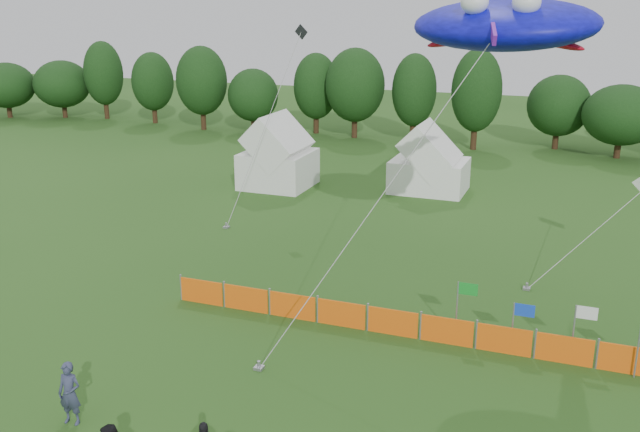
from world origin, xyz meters
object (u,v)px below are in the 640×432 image
(tent_right, at_px, (429,165))
(barrier_fence, at_px, (393,322))
(spectator_a, at_px, (70,393))
(stingray_kite, at_px, (507,24))
(tent_left, at_px, (278,158))

(tent_right, distance_m, barrier_fence, 21.02)
(barrier_fence, xyz_separation_m, spectator_a, (-7.21, -8.86, 0.47))
(barrier_fence, bearing_deg, stingray_kite, 47.88)
(barrier_fence, bearing_deg, tent_left, 124.86)
(spectator_a, xyz_separation_m, stingray_kite, (10.14, 12.10, 10.04))
(tent_left, distance_m, barrier_fence, 22.45)
(tent_left, distance_m, tent_right, 9.82)
(tent_left, bearing_deg, stingray_kite, -43.90)
(barrier_fence, height_order, spectator_a, spectator_a)
(tent_left, height_order, spectator_a, tent_left)
(spectator_a, bearing_deg, tent_right, 75.81)
(tent_left, height_order, barrier_fence, tent_left)
(barrier_fence, relative_size, spectator_a, 9.27)
(tent_right, relative_size, spectator_a, 2.46)
(tent_left, bearing_deg, barrier_fence, -55.14)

